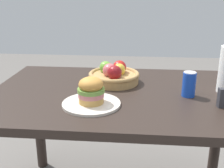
{
  "coord_description": "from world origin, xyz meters",
  "views": [
    {
      "loc": [
        0.07,
        -1.38,
        1.27
      ],
      "look_at": [
        -0.06,
        -0.06,
        0.81
      ],
      "focal_mm": 45.12,
      "sensor_mm": 36.0,
      "label": 1
    }
  ],
  "objects_px": {
    "plate": "(91,104)",
    "fruit_basket": "(114,75)",
    "sandwich": "(91,90)",
    "soda_can": "(189,84)"
  },
  "relations": [
    {
      "from": "sandwich",
      "to": "fruit_basket",
      "type": "relative_size",
      "value": 0.43
    },
    {
      "from": "plate",
      "to": "sandwich",
      "type": "height_order",
      "value": "sandwich"
    },
    {
      "from": "soda_can",
      "to": "plate",
      "type": "bearing_deg",
      "value": -161.33
    },
    {
      "from": "fruit_basket",
      "to": "plate",
      "type": "bearing_deg",
      "value": -102.84
    },
    {
      "from": "soda_can",
      "to": "sandwich",
      "type": "bearing_deg",
      "value": -161.33
    },
    {
      "from": "plate",
      "to": "soda_can",
      "type": "bearing_deg",
      "value": 18.67
    },
    {
      "from": "plate",
      "to": "fruit_basket",
      "type": "height_order",
      "value": "fruit_basket"
    },
    {
      "from": "sandwich",
      "to": "soda_can",
      "type": "xyz_separation_m",
      "value": [
        0.47,
        0.16,
        -0.01
      ]
    },
    {
      "from": "plate",
      "to": "soda_can",
      "type": "xyz_separation_m",
      "value": [
        0.47,
        0.16,
        0.06
      ]
    },
    {
      "from": "soda_can",
      "to": "fruit_basket",
      "type": "distance_m",
      "value": 0.43
    }
  ]
}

